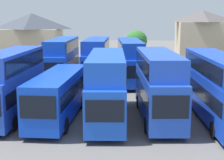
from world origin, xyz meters
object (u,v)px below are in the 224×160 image
bus_5 (217,84)px  house_terrace_centre (201,36)px  house_terrace_left (33,37)px  bus_8 (130,59)px  tree_left_of_lot (137,41)px  bus_9 (161,65)px  bus_4 (158,82)px  bus_1 (12,81)px  bus_7 (96,57)px  bus_6 (63,57)px  bus_3 (107,83)px  bus_2 (59,93)px

bus_5 → house_terrace_centre: bearing=168.4°
house_terrace_left → house_terrace_centre: bearing=-0.3°
bus_8 → tree_left_of_lot: tree_left_of_lot is taller
house_terrace_centre → bus_9: bearing=-114.9°
tree_left_of_lot → bus_4: bearing=-87.5°
bus_1 → bus_8: 17.29m
house_terrace_centre → tree_left_of_lot: house_terrace_centre is taller
tree_left_of_lot → bus_1: bearing=-109.8°
bus_7 → house_terrace_left: house_terrace_left is taller
bus_7 → tree_left_of_lot: bearing=157.2°
bus_6 → bus_1: bearing=-5.2°
bus_1 → bus_3: bus_1 is taller
bus_8 → tree_left_of_lot: 12.76m
bus_1 → tree_left_of_lot: bearing=160.0°
bus_4 → bus_5: bearing=83.6°
bus_1 → bus_7: (4.89, 15.27, -0.02)m
bus_3 → house_terrace_left: 36.64m
bus_2 → bus_5: (11.67, 0.27, 0.77)m
bus_6 → bus_3: bearing=21.1°
bus_5 → bus_1: bearing=-92.1°
bus_6 → house_terrace_centre: (19.93, 18.06, 1.57)m
bus_2 → tree_left_of_lot: bearing=169.0°
bus_2 → bus_8: bearing=162.4°
bus_3 → tree_left_of_lot: size_ratio=1.91×
bus_2 → bus_7: 15.64m
bus_1 → bus_3: 7.24m
bus_7 → tree_left_of_lot: 13.23m
bus_5 → bus_7: (-10.40, 15.29, 0.09)m
bus_6 → tree_left_of_lot: bearing=142.8°
bus_1 → bus_6: bus_1 is taller
bus_7 → bus_8: (4.02, -0.46, -0.06)m
bus_7 → bus_6: bearing=-84.7°
bus_2 → bus_8: bus_8 is taller
bus_1 → bus_7: bearing=161.9°
bus_4 → house_terrace_centre: (9.78, 32.74, 1.60)m
bus_4 → house_terrace_centre: house_terrace_centre is taller
bus_4 → bus_6: size_ratio=0.89×
house_terrace_left → house_terrace_centre: (28.82, -0.15, 0.22)m
bus_4 → bus_5: size_ratio=0.86×
bus_1 → bus_4: 11.04m
bus_1 → house_terrace_centre: size_ratio=1.16×
house_terrace_left → bus_3: bearing=-65.4°
bus_8 → house_terrace_left: bearing=-141.6°
bus_8 → bus_3: bearing=-10.8°
bus_3 → bus_4: bearing=93.2°
bus_6 → bus_7: size_ratio=1.10×
bus_1 → house_terrace_centre: house_terrace_centre is taller
bus_5 → bus_3: bearing=-90.6°
bus_6 → bus_9: bearing=90.2°
bus_6 → bus_5: bearing=42.3°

